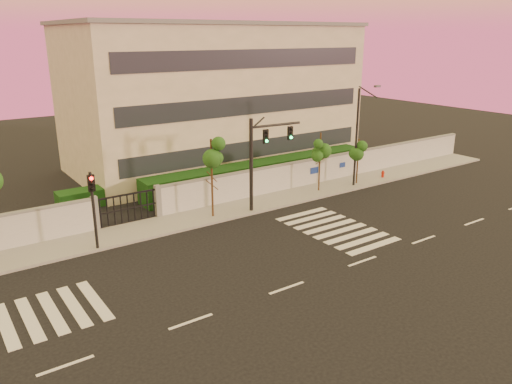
# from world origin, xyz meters

# --- Properties ---
(ground) EXTENTS (120.00, 120.00, 0.00)m
(ground) POSITION_xyz_m (0.00, 0.00, 0.00)
(ground) COLOR black
(ground) RESTS_ON ground
(sidewalk) EXTENTS (60.00, 3.00, 0.15)m
(sidewalk) POSITION_xyz_m (0.00, 10.50, 0.07)
(sidewalk) COLOR gray
(sidewalk) RESTS_ON ground
(perimeter_wall) EXTENTS (60.00, 0.36, 2.20)m
(perimeter_wall) POSITION_xyz_m (0.10, 12.00, 1.07)
(perimeter_wall) COLOR #B0B2B7
(perimeter_wall) RESTS_ON ground
(hedge_row) EXTENTS (41.00, 4.25, 1.80)m
(hedge_row) POSITION_xyz_m (1.17, 14.74, 0.82)
(hedge_row) COLOR #10330F
(hedge_row) RESTS_ON ground
(institutional_building) EXTENTS (24.40, 12.40, 12.25)m
(institutional_building) POSITION_xyz_m (9.00, 21.99, 6.16)
(institutional_building) COLOR #BAB59D
(institutional_building) RESTS_ON ground
(road_markings) EXTENTS (57.00, 7.62, 0.02)m
(road_markings) POSITION_xyz_m (-1.58, 3.76, 0.01)
(road_markings) COLOR silver
(road_markings) RESTS_ON ground
(street_tree_d) EXTENTS (1.61, 1.28, 5.16)m
(street_tree_d) POSITION_xyz_m (1.87, 10.01, 3.80)
(street_tree_d) COLOR #382314
(street_tree_d) RESTS_ON ground
(street_tree_e) EXTENTS (1.38, 1.09, 4.50)m
(street_tree_e) POSITION_xyz_m (11.14, 10.31, 3.31)
(street_tree_e) COLOR #382314
(street_tree_e) RESTS_ON ground
(street_tree_f) EXTENTS (1.43, 1.14, 3.67)m
(street_tree_f) POSITION_xyz_m (14.83, 10.04, 2.71)
(street_tree_f) COLOR #382314
(street_tree_f) RESTS_ON ground
(traffic_signal_main) EXTENTS (3.95, 0.47, 6.24)m
(traffic_signal_main) POSITION_xyz_m (5.28, 9.49, 3.94)
(traffic_signal_main) COLOR black
(traffic_signal_main) RESTS_ON ground
(traffic_signal_secondary) EXTENTS (0.34, 0.34, 4.43)m
(traffic_signal_secondary) POSITION_xyz_m (-5.85, 9.21, 2.81)
(traffic_signal_secondary) COLOR black
(traffic_signal_secondary) RESTS_ON ground
(streetlight_east) EXTENTS (0.47, 1.89, 7.87)m
(streetlight_east) POSITION_xyz_m (14.24, 9.61, 4.25)
(streetlight_east) COLOR black
(streetlight_east) RESTS_ON ground
(fire_hydrant) EXTENTS (0.28, 0.27, 0.72)m
(fire_hydrant) POSITION_xyz_m (17.78, 9.98, 0.36)
(fire_hydrant) COLOR #AB1A0B
(fire_hydrant) RESTS_ON ground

